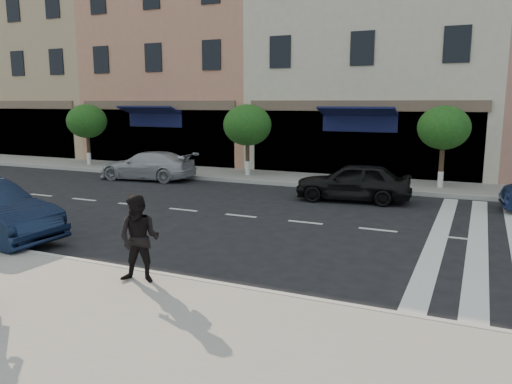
% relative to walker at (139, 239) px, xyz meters
% --- Properties ---
extents(ground, '(120.00, 120.00, 0.00)m').
position_rel_walker_xyz_m(ground, '(1.04, 2.00, -0.93)').
color(ground, black).
rests_on(ground, ground).
extents(sidewalk_near, '(60.00, 4.50, 0.15)m').
position_rel_walker_xyz_m(sidewalk_near, '(1.04, -1.75, -0.86)').
color(sidewalk_near, gray).
rests_on(sidewalk_near, ground).
extents(sidewalk_far, '(60.00, 3.00, 0.15)m').
position_rel_walker_xyz_m(sidewalk_far, '(1.04, 13.00, -0.86)').
color(sidewalk_far, gray).
rests_on(sidewalk_far, ground).
extents(building_west_far, '(12.00, 9.00, 12.00)m').
position_rel_walker_xyz_m(building_west_far, '(-20.96, 19.00, 5.07)').
color(building_west_far, tan).
rests_on(building_west_far, ground).
extents(building_west_mid, '(10.00, 9.00, 14.00)m').
position_rel_walker_xyz_m(building_west_mid, '(-9.96, 19.00, 6.07)').
color(building_west_mid, tan).
rests_on(building_west_mid, ground).
extents(building_centre, '(11.00, 9.00, 11.00)m').
position_rel_walker_xyz_m(building_centre, '(0.54, 19.00, 4.57)').
color(building_centre, beige).
rests_on(building_centre, ground).
extents(street_tree_wa, '(2.00, 2.00, 3.05)m').
position_rel_walker_xyz_m(street_tree_wa, '(-12.96, 12.80, 1.40)').
color(street_tree_wa, '#473323').
rests_on(street_tree_wa, sidewalk_far).
extents(street_tree_wb, '(2.10, 2.10, 3.06)m').
position_rel_walker_xyz_m(street_tree_wb, '(-3.96, 12.80, 1.37)').
color(street_tree_wb, '#473323').
rests_on(street_tree_wb, sidewalk_far).
extents(street_tree_c, '(1.90, 1.90, 3.04)m').
position_rel_walker_xyz_m(street_tree_c, '(4.04, 12.80, 1.42)').
color(street_tree_c, '#473323').
rests_on(street_tree_c, sidewalk_far).
extents(walker, '(0.89, 0.77, 1.57)m').
position_rel_walker_xyz_m(walker, '(0.00, 0.00, 0.00)').
color(walker, black).
rests_on(walker, sidewalk_near).
extents(car_far_left, '(4.36, 2.13, 1.22)m').
position_rel_walker_xyz_m(car_far_left, '(-7.68, 10.61, -0.32)').
color(car_far_left, '#A9AAAE').
rests_on(car_far_left, ground).
extents(car_far_mid, '(3.98, 1.97, 1.31)m').
position_rel_walker_xyz_m(car_far_mid, '(1.50, 9.60, -0.28)').
color(car_far_mid, black).
rests_on(car_far_mid, ground).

